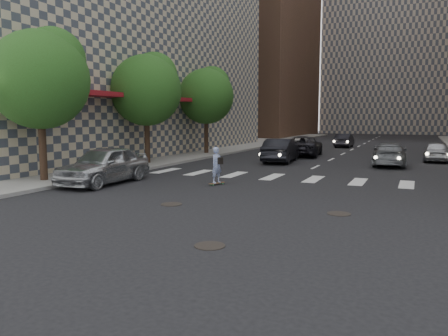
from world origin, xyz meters
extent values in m
plane|color=black|center=(0.00, 0.00, 0.00)|extent=(160.00, 160.00, 0.00)
cube|color=gray|center=(-14.50, 20.00, 0.07)|extent=(13.00, 80.00, 0.15)
cube|color=black|center=(-11.20, 10.00, 2.00)|extent=(0.30, 14.00, 4.00)
cube|color=maroon|center=(-10.40, 10.00, 4.10)|extent=(1.60, 14.00, 0.25)
cube|color=brown|center=(-20.00, 55.00, 20.00)|extent=(18.00, 24.00, 40.00)
cube|color=#ADA08E|center=(0.00, 78.00, 24.00)|extent=(22.00, 20.00, 48.00)
cylinder|color=#382619|center=(-9.50, 3.00, 1.55)|extent=(0.32, 0.32, 2.80)
sphere|color=#254717|center=(-9.50, 3.00, 4.45)|extent=(4.20, 4.20, 4.20)
sphere|color=#254717|center=(-9.30, 3.60, 5.35)|extent=(2.80, 2.80, 2.80)
cylinder|color=#382619|center=(-9.50, 11.00, 1.55)|extent=(0.32, 0.32, 2.80)
sphere|color=#254717|center=(-9.50, 11.00, 4.45)|extent=(4.20, 4.20, 4.20)
sphere|color=#254717|center=(-9.30, 11.60, 5.35)|extent=(2.80, 2.80, 2.80)
cylinder|color=#382619|center=(-9.50, 19.00, 1.55)|extent=(0.32, 0.32, 2.80)
sphere|color=#254717|center=(-9.50, 19.00, 4.45)|extent=(4.20, 4.20, 4.20)
sphere|color=#254717|center=(-9.30, 19.60, 5.35)|extent=(2.80, 2.80, 2.80)
cylinder|color=black|center=(1.20, -2.50, 0.01)|extent=(0.70, 0.70, 0.02)
cylinder|color=black|center=(-2.00, 1.20, 0.01)|extent=(0.70, 0.70, 0.02)
cylinder|color=black|center=(3.30, 2.00, 0.01)|extent=(0.70, 0.70, 0.02)
cube|color=brown|center=(-2.41, 5.66, 0.08)|extent=(0.46, 0.83, 0.02)
cylinder|color=#38B661|center=(-2.58, 5.41, 0.03)|extent=(0.04, 0.06, 0.05)
cylinder|color=#38B661|center=(-2.44, 5.36, 0.03)|extent=(0.04, 0.06, 0.05)
cylinder|color=#38B661|center=(-2.38, 5.96, 0.03)|extent=(0.04, 0.06, 0.05)
cylinder|color=#38B661|center=(-2.24, 5.91, 0.03)|extent=(0.04, 0.06, 0.05)
imported|color=#96A0DA|center=(-2.41, 5.66, 0.85)|extent=(0.54, 0.65, 1.53)
cube|color=black|center=(-2.24, 5.65, 1.04)|extent=(0.17, 0.27, 0.29)
imported|color=#A9ACB0|center=(-7.00, 3.96, 0.82)|extent=(2.03, 4.84, 1.64)
imported|color=black|center=(-2.63, 15.84, 0.76)|extent=(2.02, 4.74, 1.52)
imported|color=slate|center=(3.85, 16.55, 0.68)|extent=(2.09, 4.75, 1.36)
imported|color=black|center=(-2.45, 21.01, 0.74)|extent=(2.99, 5.55, 1.48)
imported|color=#9FA1A6|center=(6.50, 20.41, 0.66)|extent=(1.71, 3.96, 1.33)
imported|color=black|center=(-1.11, 32.00, 0.65)|extent=(1.38, 3.95, 1.30)
camera|label=1|loc=(5.35, -11.04, 2.87)|focal=35.00mm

